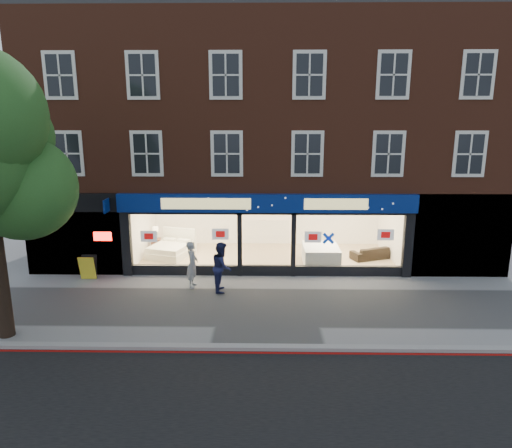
{
  "coord_description": "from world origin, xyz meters",
  "views": [
    {
      "loc": [
        -0.12,
        -14.13,
        6.12
      ],
      "look_at": [
        -0.4,
        2.5,
        2.22
      ],
      "focal_mm": 32.0,
      "sensor_mm": 36.0,
      "label": 1
    }
  ],
  "objects_px": {
    "a_board": "(88,267)",
    "pedestrian_blue": "(222,267)",
    "sofa": "(371,253)",
    "pedestrian_grey": "(192,264)",
    "mattress_stack": "(321,255)",
    "display_bed": "(172,249)"
  },
  "relations": [
    {
      "from": "sofa",
      "to": "a_board",
      "type": "bearing_deg",
      "value": -9.53
    },
    {
      "from": "a_board",
      "to": "pedestrian_blue",
      "type": "relative_size",
      "value": 0.52
    },
    {
      "from": "pedestrian_blue",
      "to": "mattress_stack",
      "type": "bearing_deg",
      "value": -55.28
    },
    {
      "from": "display_bed",
      "to": "pedestrian_blue",
      "type": "distance_m",
      "value": 4.73
    },
    {
      "from": "sofa",
      "to": "pedestrian_blue",
      "type": "distance_m",
      "value": 7.22
    },
    {
      "from": "a_board",
      "to": "pedestrian_grey",
      "type": "distance_m",
      "value": 4.25
    },
    {
      "from": "pedestrian_grey",
      "to": "pedestrian_blue",
      "type": "relative_size",
      "value": 0.96
    },
    {
      "from": "display_bed",
      "to": "sofa",
      "type": "relative_size",
      "value": 1.26
    },
    {
      "from": "display_bed",
      "to": "pedestrian_blue",
      "type": "xyz_separation_m",
      "value": [
        2.61,
        -3.91,
        0.5
      ]
    },
    {
      "from": "a_board",
      "to": "pedestrian_blue",
      "type": "bearing_deg",
      "value": -12.11
    },
    {
      "from": "display_bed",
      "to": "pedestrian_blue",
      "type": "relative_size",
      "value": 1.27
    },
    {
      "from": "pedestrian_blue",
      "to": "sofa",
      "type": "bearing_deg",
      "value": -62.18
    },
    {
      "from": "a_board",
      "to": "sofa",
      "type": "bearing_deg",
      "value": 12.34
    },
    {
      "from": "sofa",
      "to": "a_board",
      "type": "xyz_separation_m",
      "value": [
        -11.5,
        -2.52,
        0.1
      ]
    },
    {
      "from": "mattress_stack",
      "to": "display_bed",
      "type": "bearing_deg",
      "value": 171.9
    },
    {
      "from": "a_board",
      "to": "pedestrian_blue",
      "type": "xyz_separation_m",
      "value": [
        5.29,
        -1.13,
        0.44
      ]
    },
    {
      "from": "pedestrian_grey",
      "to": "sofa",
      "type": "bearing_deg",
      "value": -62.28
    },
    {
      "from": "sofa",
      "to": "pedestrian_blue",
      "type": "relative_size",
      "value": 1.01
    },
    {
      "from": "display_bed",
      "to": "mattress_stack",
      "type": "bearing_deg",
      "value": 8.58
    },
    {
      "from": "a_board",
      "to": "mattress_stack",
      "type": "bearing_deg",
      "value": 11.37
    },
    {
      "from": "sofa",
      "to": "a_board",
      "type": "height_order",
      "value": "a_board"
    },
    {
      "from": "display_bed",
      "to": "pedestrian_blue",
      "type": "height_order",
      "value": "pedestrian_blue"
    }
  ]
}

